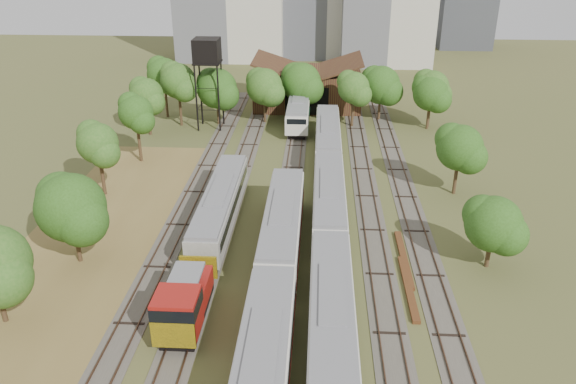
# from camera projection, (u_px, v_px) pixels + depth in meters

# --- Properties ---
(ground) EXTENTS (240.00, 240.00, 0.00)m
(ground) POSITION_uv_depth(u_px,v_px,m) (299.00, 363.00, 35.53)
(ground) COLOR #475123
(ground) RESTS_ON ground
(dry_grass_patch) EXTENTS (14.00, 60.00, 0.04)m
(dry_grass_patch) POSITION_uv_depth(u_px,v_px,m) (73.00, 282.00, 43.70)
(dry_grass_patch) COLOR brown
(dry_grass_patch) RESTS_ON ground
(tracks) EXTENTS (24.60, 80.00, 0.19)m
(tracks) POSITION_uv_depth(u_px,v_px,m) (302.00, 194.00, 58.17)
(tracks) COLOR #4C473D
(tracks) RESTS_ON ground
(railcar_red_set) EXTENTS (3.12, 34.58, 3.86)m
(railcar_red_set) POSITION_uv_depth(u_px,v_px,m) (275.00, 285.00, 39.80)
(railcar_red_set) COLOR black
(railcar_red_set) RESTS_ON ground
(railcar_green_set) EXTENTS (2.97, 52.08, 3.68)m
(railcar_green_set) POSITION_uv_depth(u_px,v_px,m) (329.00, 200.00, 52.58)
(railcar_green_set) COLOR black
(railcar_green_set) RESTS_ON ground
(railcar_rear) EXTENTS (3.01, 16.08, 3.73)m
(railcar_rear) POSITION_uv_depth(u_px,v_px,m) (299.00, 109.00, 79.23)
(railcar_rear) COLOR black
(railcar_rear) RESTS_ON ground
(shunter_locomotive) EXTENTS (2.88, 8.10, 3.78)m
(shunter_locomotive) POSITION_uv_depth(u_px,v_px,m) (184.00, 304.00, 38.10)
(shunter_locomotive) COLOR black
(shunter_locomotive) RESTS_ON ground
(old_grey_coach) EXTENTS (2.85, 18.00, 3.52)m
(old_grey_coach) POSITION_uv_depth(u_px,v_px,m) (220.00, 206.00, 51.56)
(old_grey_coach) COLOR black
(old_grey_coach) RESTS_ON ground
(water_tower) EXTENTS (3.52, 3.52, 12.15)m
(water_tower) POSITION_uv_depth(u_px,v_px,m) (207.00, 53.00, 73.88)
(water_tower) COLOR black
(water_tower) RESTS_ON ground
(rail_pile_near) EXTENTS (0.57, 8.57, 0.29)m
(rail_pile_near) POSITION_uv_depth(u_px,v_px,m) (408.00, 287.00, 42.82)
(rail_pile_near) COLOR brown
(rail_pile_near) RESTS_ON ground
(rail_pile_far) EXTENTS (0.56, 8.91, 0.29)m
(rail_pile_far) POSITION_uv_depth(u_px,v_px,m) (404.00, 259.00, 46.58)
(rail_pile_far) COLOR brown
(rail_pile_far) RESTS_ON ground
(maintenance_shed) EXTENTS (16.45, 11.55, 7.58)m
(maintenance_shed) POSITION_uv_depth(u_px,v_px,m) (308.00, 87.00, 86.82)
(maintenance_shed) COLOR #361813
(maintenance_shed) RESTS_ON ground
(tree_band_left) EXTENTS (8.12, 62.83, 8.64)m
(tree_band_left) POSITION_uv_depth(u_px,v_px,m) (96.00, 158.00, 53.29)
(tree_band_left) COLOR #382616
(tree_band_left) RESTS_ON ground
(tree_band_far) EXTENTS (39.27, 9.97, 8.73)m
(tree_band_far) POSITION_uv_depth(u_px,v_px,m) (299.00, 86.00, 78.06)
(tree_band_far) COLOR #382616
(tree_band_far) RESTS_ON ground
(tree_band_right) EXTENTS (5.68, 39.96, 7.43)m
(tree_band_right) POSITION_uv_depth(u_px,v_px,m) (454.00, 140.00, 59.56)
(tree_band_right) COLOR #382616
(tree_band_right) RESTS_ON ground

